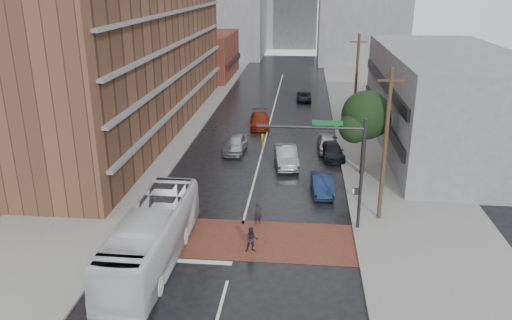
% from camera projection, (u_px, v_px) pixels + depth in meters
% --- Properties ---
extents(ground, '(160.00, 160.00, 0.00)m').
position_uv_depth(ground, '(238.00, 243.00, 29.80)').
color(ground, black).
rests_on(ground, ground).
extents(crosswalk, '(14.00, 5.00, 0.02)m').
position_uv_depth(crosswalk, '(239.00, 239.00, 30.26)').
color(crosswalk, brown).
rests_on(crosswalk, ground).
extents(sidewalk_west, '(9.00, 90.00, 0.15)m').
position_uv_depth(sidewalk_west, '(163.00, 124.00, 54.24)').
color(sidewalk_west, gray).
rests_on(sidewalk_west, ground).
extents(sidewalk_east, '(9.00, 90.00, 0.15)m').
position_uv_depth(sidewalk_east, '(378.00, 130.00, 52.13)').
color(sidewalk_east, gray).
rests_on(sidewalk_east, ground).
extents(storefront_west, '(8.00, 16.00, 7.00)m').
position_uv_depth(storefront_west, '(208.00, 55.00, 80.29)').
color(storefront_west, brown).
rests_on(storefront_west, ground).
extents(building_east, '(11.00, 26.00, 9.00)m').
position_uv_depth(building_east, '(445.00, 100.00, 45.49)').
color(building_east, gray).
rests_on(building_east, ground).
extents(street_tree, '(4.20, 4.10, 6.90)m').
position_uv_depth(street_tree, '(366.00, 118.00, 38.69)').
color(street_tree, '#332319').
rests_on(street_tree, ground).
extents(signal_mast, '(6.50, 0.30, 7.20)m').
position_uv_depth(signal_mast, '(338.00, 158.00, 30.00)').
color(signal_mast, '#2D2D33').
rests_on(signal_mast, ground).
extents(utility_pole_near, '(1.60, 0.26, 10.00)m').
position_uv_depth(utility_pole_near, '(385.00, 145.00, 31.00)').
color(utility_pole_near, '#473321').
rests_on(utility_pole_near, ground).
extents(utility_pole_far, '(1.60, 0.26, 10.00)m').
position_uv_depth(utility_pole_far, '(356.00, 83.00, 49.73)').
color(utility_pole_far, '#473321').
rests_on(utility_pole_far, ground).
extents(transit_bus, '(2.82, 11.44, 3.18)m').
position_uv_depth(transit_bus, '(152.00, 237.00, 27.28)').
color(transit_bus, silver).
rests_on(transit_bus, ground).
extents(pedestrian_a, '(0.64, 0.54, 1.48)m').
position_uv_depth(pedestrian_a, '(258.00, 213.00, 31.93)').
color(pedestrian_a, black).
rests_on(pedestrian_a, ground).
extents(pedestrian_b, '(0.82, 0.69, 1.52)m').
position_uv_depth(pedestrian_b, '(252.00, 240.00, 28.64)').
color(pedestrian_b, black).
rests_on(pedestrian_b, ground).
extents(car_travel_a, '(2.04, 4.61, 1.54)m').
position_uv_depth(car_travel_a, '(235.00, 144.00, 45.45)').
color(car_travel_a, '#B0B4B8').
rests_on(car_travel_a, ground).
extents(car_travel_b, '(2.44, 5.24, 1.66)m').
position_uv_depth(car_travel_b, '(286.00, 156.00, 42.07)').
color(car_travel_b, '#A7AAAF').
rests_on(car_travel_b, ground).
extents(car_travel_c, '(2.54, 5.21, 1.46)m').
position_uv_depth(car_travel_c, '(260.00, 120.00, 53.32)').
color(car_travel_c, maroon).
rests_on(car_travel_c, ground).
extents(suv_travel, '(1.98, 4.12, 1.13)m').
position_uv_depth(suv_travel, '(304.00, 97.00, 65.00)').
color(suv_travel, black).
rests_on(suv_travel, ground).
extents(car_parked_near, '(1.77, 4.24, 1.36)m').
position_uv_depth(car_parked_near, '(322.00, 184.00, 36.67)').
color(car_parked_near, '#142347').
rests_on(car_parked_near, ground).
extents(car_parked_mid, '(2.30, 4.66, 1.30)m').
position_uv_depth(car_parked_mid, '(332.00, 151.00, 43.98)').
color(car_parked_mid, black).
rests_on(car_parked_mid, ground).
extents(car_parked_far, '(1.83, 4.32, 1.46)m').
position_uv_depth(car_parked_far, '(327.00, 143.00, 45.78)').
color(car_parked_far, '#B0B4B8').
rests_on(car_parked_far, ground).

